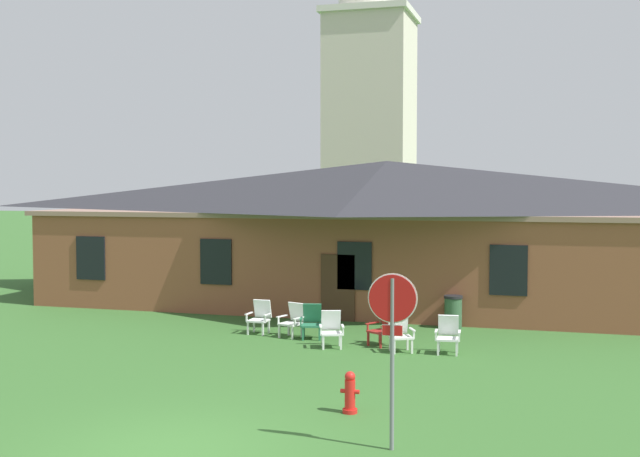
# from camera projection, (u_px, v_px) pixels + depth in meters

# --- Properties ---
(ground_plane) EXTENTS (200.00, 200.00, 0.00)m
(ground_plane) POSITION_uv_depth(u_px,v_px,m) (171.00, 450.00, 12.82)
(ground_plane) COLOR #336028
(brick_building) EXTENTS (24.32, 10.40, 5.16)m
(brick_building) POSITION_uv_depth(u_px,v_px,m) (387.00, 229.00, 29.49)
(brick_building) COLOR brown
(brick_building) RESTS_ON ground
(dome_tower) EXTENTS (5.18, 5.18, 20.22)m
(dome_tower) POSITION_uv_depth(u_px,v_px,m) (370.00, 101.00, 47.20)
(dome_tower) COLOR beige
(dome_tower) RESTS_ON ground
(stop_sign) EXTENTS (0.81, 0.07, 2.87)m
(stop_sign) POSITION_uv_depth(u_px,v_px,m) (392.00, 325.00, 12.71)
(stop_sign) COLOR slate
(stop_sign) RESTS_ON ground
(lawn_chair_by_porch) EXTENTS (0.66, 0.69, 0.96)m
(lawn_chair_by_porch) POSITION_uv_depth(u_px,v_px,m) (260.00, 316.00, 22.88)
(lawn_chair_by_porch) COLOR white
(lawn_chair_by_porch) RESTS_ON ground
(lawn_chair_near_door) EXTENTS (0.76, 0.81, 0.96)m
(lawn_chair_near_door) POSITION_uv_depth(u_px,v_px,m) (293.00, 319.00, 22.33)
(lawn_chair_near_door) COLOR silver
(lawn_chair_near_door) RESTS_ON ground
(lawn_chair_left_end) EXTENTS (0.73, 0.78, 0.96)m
(lawn_chair_left_end) POSITION_uv_depth(u_px,v_px,m) (312.00, 321.00, 22.11)
(lawn_chair_left_end) COLOR #28704C
(lawn_chair_left_end) RESTS_ON ground
(lawn_chair_middle) EXTENTS (0.76, 0.81, 0.96)m
(lawn_chair_middle) POSITION_uv_depth(u_px,v_px,m) (331.00, 328.00, 20.93)
(lawn_chair_middle) COLOR white
(lawn_chair_middle) RESTS_ON ground
(lawn_chair_right_end) EXTENTS (0.84, 0.87, 0.96)m
(lawn_chair_right_end) POSITION_uv_depth(u_px,v_px,m) (384.00, 327.00, 21.14)
(lawn_chair_right_end) COLOR maroon
(lawn_chair_right_end) RESTS_ON ground
(lawn_chair_far_side) EXTENTS (0.80, 0.84, 0.96)m
(lawn_chair_far_side) POSITION_uv_depth(u_px,v_px,m) (400.00, 332.00, 20.41)
(lawn_chair_far_side) COLOR silver
(lawn_chair_far_side) RESTS_ON ground
(lawn_chair_under_eave) EXTENTS (0.68, 0.71, 0.96)m
(lawn_chair_under_eave) POSITION_uv_depth(u_px,v_px,m) (448.00, 334.00, 20.17)
(lawn_chair_under_eave) COLOR white
(lawn_chair_under_eave) RESTS_ON ground
(fire_hydrant) EXTENTS (0.36, 0.28, 0.79)m
(fire_hydrant) POSITION_uv_depth(u_px,v_px,m) (350.00, 393.00, 14.87)
(fire_hydrant) COLOR red
(fire_hydrant) RESTS_ON ground
(trash_bin) EXTENTS (0.56, 0.56, 0.98)m
(trash_bin) POSITION_uv_depth(u_px,v_px,m) (453.00, 312.00, 23.66)
(trash_bin) COLOR #335638
(trash_bin) RESTS_ON ground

